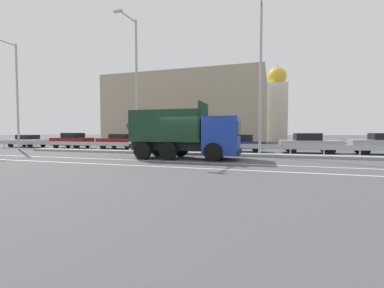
{
  "coord_description": "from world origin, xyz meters",
  "views": [
    {
      "loc": [
        5.05,
        -14.7,
        1.61
      ],
      "look_at": [
        -0.11,
        1.58,
        0.83
      ],
      "focal_mm": 24.0,
      "sensor_mm": 36.0,
      "label": 1
    }
  ],
  "objects_px": {
    "parked_car_4": "(242,143)",
    "parked_car_6": "(383,144)",
    "street_lamp_1": "(135,80)",
    "church_tower": "(277,105)",
    "dump_truck": "(199,138)",
    "parked_car_0": "(27,141)",
    "parked_car_5": "(308,143)",
    "parked_car_2": "(121,141)",
    "street_lamp_0": "(16,92)",
    "parked_car_3": "(180,143)",
    "street_lamp_2": "(261,72)",
    "median_road_sign": "(130,136)",
    "parked_car_1": "(72,140)"
  },
  "relations": [
    {
      "from": "street_lamp_0",
      "to": "street_lamp_1",
      "type": "height_order",
      "value": "street_lamp_1"
    },
    {
      "from": "street_lamp_2",
      "to": "parked_car_6",
      "type": "distance_m",
      "value": 10.66
    },
    {
      "from": "parked_car_0",
      "to": "parked_car_6",
      "type": "distance_m",
      "value": 33.37
    },
    {
      "from": "street_lamp_0",
      "to": "parked_car_1",
      "type": "distance_m",
      "value": 6.51
    },
    {
      "from": "street_lamp_1",
      "to": "parked_car_4",
      "type": "xyz_separation_m",
      "value": [
        7.66,
        3.9,
        -4.89
      ]
    },
    {
      "from": "parked_car_0",
      "to": "parked_car_4",
      "type": "bearing_deg",
      "value": -89.35
    },
    {
      "from": "dump_truck",
      "to": "parked_car_0",
      "type": "bearing_deg",
      "value": -108.87
    },
    {
      "from": "dump_truck",
      "to": "parked_car_3",
      "type": "height_order",
      "value": "dump_truck"
    },
    {
      "from": "median_road_sign",
      "to": "parked_car_0",
      "type": "xyz_separation_m",
      "value": [
        -15.0,
        3.62,
        -0.61
      ]
    },
    {
      "from": "street_lamp_1",
      "to": "dump_truck",
      "type": "bearing_deg",
      "value": -24.42
    },
    {
      "from": "street_lamp_1",
      "to": "parked_car_3",
      "type": "relative_size",
      "value": 2.26
    },
    {
      "from": "street_lamp_1",
      "to": "parked_car_1",
      "type": "xyz_separation_m",
      "value": [
        -9.5,
        3.72,
        -4.82
      ]
    },
    {
      "from": "street_lamp_0",
      "to": "parked_car_3",
      "type": "bearing_deg",
      "value": 14.98
    },
    {
      "from": "parked_car_0",
      "to": "parked_car_2",
      "type": "xyz_separation_m",
      "value": [
        11.47,
        0.52,
        0.06
      ]
    },
    {
      "from": "dump_truck",
      "to": "parked_car_2",
      "type": "height_order",
      "value": "dump_truck"
    },
    {
      "from": "street_lamp_0",
      "to": "parked_car_2",
      "type": "xyz_separation_m",
      "value": [
        8.34,
        4.11,
        -4.58
      ]
    },
    {
      "from": "median_road_sign",
      "to": "parked_car_4",
      "type": "distance_m",
      "value": 9.09
    },
    {
      "from": "street_lamp_1",
      "to": "parked_car_5",
      "type": "height_order",
      "value": "street_lamp_1"
    },
    {
      "from": "parked_car_0",
      "to": "street_lamp_2",
      "type": "bearing_deg",
      "value": -98.03
    },
    {
      "from": "parked_car_5",
      "to": "church_tower",
      "type": "distance_m",
      "value": 27.08
    },
    {
      "from": "street_lamp_2",
      "to": "parked_car_0",
      "type": "distance_m",
      "value": 25.58
    },
    {
      "from": "street_lamp_0",
      "to": "parked_car_0",
      "type": "xyz_separation_m",
      "value": [
        -3.13,
        3.59,
        -4.65
      ]
    },
    {
      "from": "parked_car_6",
      "to": "church_tower",
      "type": "xyz_separation_m",
      "value": [
        -7.15,
        26.11,
        5.61
      ]
    },
    {
      "from": "street_lamp_2",
      "to": "parked_car_6",
      "type": "height_order",
      "value": "street_lamp_2"
    },
    {
      "from": "parked_car_6",
      "to": "median_road_sign",
      "type": "bearing_deg",
      "value": 103.84
    },
    {
      "from": "street_lamp_0",
      "to": "church_tower",
      "type": "bearing_deg",
      "value": 52.8
    },
    {
      "from": "parked_car_4",
      "to": "parked_car_6",
      "type": "height_order",
      "value": "parked_car_6"
    },
    {
      "from": "street_lamp_0",
      "to": "parked_car_4",
      "type": "bearing_deg",
      "value": 10.67
    },
    {
      "from": "dump_truck",
      "to": "street_lamp_2",
      "type": "bearing_deg",
      "value": 126.31
    },
    {
      "from": "dump_truck",
      "to": "parked_car_2",
      "type": "bearing_deg",
      "value": -127.01
    },
    {
      "from": "median_road_sign",
      "to": "church_tower",
      "type": "bearing_deg",
      "value": 69.79
    },
    {
      "from": "parked_car_2",
      "to": "church_tower",
      "type": "bearing_deg",
      "value": -27.34
    },
    {
      "from": "dump_truck",
      "to": "parked_car_0",
      "type": "height_order",
      "value": "dump_truck"
    },
    {
      "from": "parked_car_4",
      "to": "parked_car_5",
      "type": "distance_m",
      "value": 5.1
    },
    {
      "from": "parked_car_5",
      "to": "parked_car_4",
      "type": "bearing_deg",
      "value": -91.87
    },
    {
      "from": "dump_truck",
      "to": "parked_car_4",
      "type": "height_order",
      "value": "dump_truck"
    },
    {
      "from": "parked_car_1",
      "to": "parked_car_3",
      "type": "height_order",
      "value": "parked_car_1"
    },
    {
      "from": "median_road_sign",
      "to": "street_lamp_2",
      "type": "height_order",
      "value": "street_lamp_2"
    },
    {
      "from": "street_lamp_0",
      "to": "parked_car_5",
      "type": "height_order",
      "value": "street_lamp_0"
    },
    {
      "from": "parked_car_1",
      "to": "parked_car_2",
      "type": "relative_size",
      "value": 0.89
    },
    {
      "from": "parked_car_3",
      "to": "parked_car_0",
      "type": "bearing_deg",
      "value": -86.95
    },
    {
      "from": "dump_truck",
      "to": "street_lamp_1",
      "type": "xyz_separation_m",
      "value": [
        -5.82,
        2.64,
        4.32
      ]
    },
    {
      "from": "parked_car_0",
      "to": "dump_truck",
      "type": "bearing_deg",
      "value": -106.35
    },
    {
      "from": "street_lamp_1",
      "to": "church_tower",
      "type": "height_order",
      "value": "church_tower"
    },
    {
      "from": "church_tower",
      "to": "median_road_sign",
      "type": "bearing_deg",
      "value": -110.21
    },
    {
      "from": "median_road_sign",
      "to": "church_tower",
      "type": "height_order",
      "value": "church_tower"
    },
    {
      "from": "parked_car_3",
      "to": "parked_car_5",
      "type": "height_order",
      "value": "parked_car_5"
    },
    {
      "from": "median_road_sign",
      "to": "church_tower",
      "type": "relative_size",
      "value": 0.18
    },
    {
      "from": "parked_car_2",
      "to": "parked_car_5",
      "type": "bearing_deg",
      "value": -88.39
    },
    {
      "from": "street_lamp_1",
      "to": "church_tower",
      "type": "distance_m",
      "value": 32.34
    }
  ]
}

